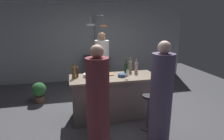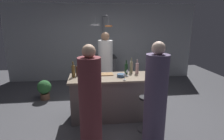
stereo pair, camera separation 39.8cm
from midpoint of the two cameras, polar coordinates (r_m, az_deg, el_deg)
ground_plane at (r=4.21m, az=3.04°, el=-13.86°), size 9.00×9.00×0.00m
back_wall at (r=6.57m, az=-1.11°, el=8.38°), size 6.40×0.16×2.60m
kitchen_island at (r=4.01m, az=3.13°, el=-8.16°), size 1.80×0.72×0.90m
stove_range at (r=6.32m, az=-0.71°, el=0.29°), size 0.80×0.64×0.89m
chef at (r=4.87m, az=0.36°, el=0.37°), size 0.37×0.37×1.75m
bar_stool_left at (r=3.44m, az=-3.46°, el=-13.68°), size 0.28×0.28×0.68m
guest_left at (r=2.95m, az=-2.74°, el=-9.86°), size 0.36×0.36×1.68m
bar_stool_right at (r=3.63m, az=13.39°, el=-12.43°), size 0.28×0.28×0.68m
guest_right at (r=3.14m, az=16.69°, el=-8.59°), size 0.36×0.36×1.72m
overhead_pot_rack at (r=5.66m, az=-0.95°, el=10.77°), size 0.58×1.53×2.17m
potted_plant at (r=5.17m, az=-17.84°, el=-5.44°), size 0.36×0.36×0.52m
cutting_board at (r=3.99m, az=0.83°, el=-1.33°), size 0.32×0.22×0.02m
pepper_mill at (r=3.90m, az=-7.76°, el=-0.37°), size 0.05×0.05×0.21m
wine_bottle_red at (r=4.03m, az=7.18°, el=0.32°), size 0.07×0.07×0.31m
wine_bottle_white at (r=4.15m, az=8.64°, el=0.87°), size 0.07×0.07×0.33m
wine_bottle_rose at (r=4.11m, az=10.39°, el=0.50°), size 0.07×0.07×0.31m
wine_bottle_amber at (r=3.84m, az=-8.82°, el=-0.37°), size 0.07×0.07×0.32m
wine_glass_by_chef at (r=3.65m, az=7.07°, el=-1.39°), size 0.07×0.07×0.15m
wine_glass_near_right_guest at (r=3.91m, az=7.58°, el=-0.35°), size 0.07×0.07×0.15m
mixing_bowl_ceramic at (r=3.90m, az=-4.44°, el=-1.43°), size 0.21×0.21×0.06m
mixing_bowl_blue at (r=3.84m, az=5.73°, el=-1.70°), size 0.16×0.16×0.06m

